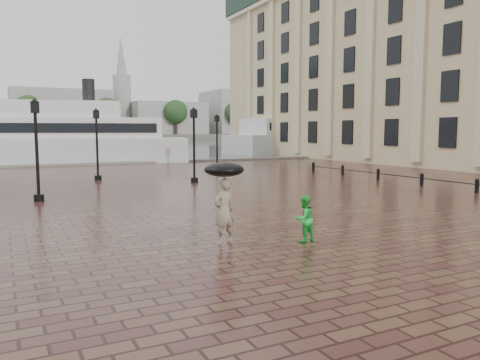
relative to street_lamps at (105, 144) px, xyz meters
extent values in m
plane|color=#3A1C1A|center=(1.60, -17.60, -2.33)|extent=(300.00, 300.00, 0.00)
plane|color=#475156|center=(1.60, 74.40, -2.33)|extent=(240.00, 240.00, 0.00)
cube|color=slate|center=(1.60, 14.40, -2.33)|extent=(80.00, 0.60, 0.30)
cube|color=#4C4C47|center=(1.60, 142.40, -1.33)|extent=(300.00, 60.00, 2.00)
cube|color=gray|center=(11.60, 132.40, 6.67)|extent=(30.00, 22.00, 14.00)
cube|color=gray|center=(46.60, 132.40, 5.17)|extent=(25.00, 22.00, 11.00)
cube|color=gray|center=(81.60, 132.40, 7.67)|extent=(35.00, 22.00, 16.00)
cylinder|color=gray|center=(31.60, 132.40, 9.67)|extent=(6.00, 6.00, 20.00)
cone|color=gray|center=(31.60, 132.40, 23.67)|extent=(5.00, 5.00, 18.00)
cylinder|color=#2D2119|center=(1.60, 120.40, 1.67)|extent=(1.00, 1.00, 8.00)
sphere|color=#223D1B|center=(1.60, 120.40, 7.17)|extent=(8.00, 8.00, 8.00)
cylinder|color=#2D2119|center=(24.10, 120.40, 1.67)|extent=(1.00, 1.00, 8.00)
sphere|color=#223D1B|center=(24.10, 120.40, 7.17)|extent=(8.00, 8.00, 8.00)
cylinder|color=#2D2119|center=(46.60, 120.40, 1.67)|extent=(1.00, 1.00, 8.00)
sphere|color=#223D1B|center=(46.60, 120.40, 7.17)|extent=(8.00, 8.00, 8.00)
cylinder|color=#2D2119|center=(69.10, 120.40, 1.67)|extent=(1.00, 1.00, 8.00)
sphere|color=#223D1B|center=(69.10, 120.40, 7.17)|extent=(8.00, 8.00, 8.00)
cylinder|color=#2D2119|center=(91.60, 120.40, 1.67)|extent=(1.00, 1.00, 8.00)
sphere|color=#223D1B|center=(91.60, 120.40, 7.17)|extent=(8.00, 8.00, 8.00)
cylinder|color=black|center=(15.60, -14.60, -2.03)|extent=(0.20, 0.20, 0.60)
sphere|color=black|center=(15.60, -14.60, -1.71)|extent=(0.22, 0.22, 0.22)
cylinder|color=black|center=(15.60, -11.10, -2.03)|extent=(0.20, 0.20, 0.60)
sphere|color=black|center=(15.60, -11.10, -1.71)|extent=(0.22, 0.22, 0.22)
cylinder|color=black|center=(15.60, -7.60, -2.03)|extent=(0.20, 0.20, 0.60)
sphere|color=black|center=(15.60, -7.60, -1.71)|extent=(0.22, 0.22, 0.22)
cylinder|color=black|center=(15.60, -4.10, -2.03)|extent=(0.20, 0.20, 0.60)
sphere|color=black|center=(15.60, -4.10, -1.71)|extent=(0.22, 0.22, 0.22)
cylinder|color=black|center=(15.60, -0.60, -2.03)|extent=(0.20, 0.20, 0.60)
sphere|color=black|center=(15.60, -0.60, -1.71)|extent=(0.22, 0.22, 0.22)
cylinder|color=black|center=(-4.40, -7.60, -2.18)|extent=(0.44, 0.44, 0.30)
cylinder|color=black|center=(-4.40, -7.60, -0.33)|extent=(0.14, 0.14, 4.00)
cube|color=black|center=(-4.40, -7.60, 1.82)|extent=(0.35, 0.35, 0.50)
sphere|color=beige|center=(-4.40, -7.60, 1.82)|extent=(0.28, 0.28, 0.28)
cylinder|color=black|center=(4.60, -3.60, -2.18)|extent=(0.44, 0.44, 0.30)
cylinder|color=black|center=(4.60, -3.60, -0.33)|extent=(0.14, 0.14, 4.00)
cube|color=black|center=(4.60, -3.60, 1.82)|extent=(0.35, 0.35, 0.50)
sphere|color=beige|center=(4.60, -3.60, 1.82)|extent=(0.28, 0.28, 0.28)
cylinder|color=black|center=(10.60, 6.40, -2.18)|extent=(0.44, 0.44, 0.30)
cylinder|color=black|center=(10.60, 6.40, -0.33)|extent=(0.14, 0.14, 4.00)
cube|color=black|center=(10.60, 6.40, 1.82)|extent=(0.35, 0.35, 0.50)
sphere|color=beige|center=(10.60, 6.40, 1.82)|extent=(0.28, 0.28, 0.28)
cylinder|color=black|center=(-0.40, 0.40, -2.18)|extent=(0.44, 0.44, 0.30)
cylinder|color=black|center=(-0.40, 0.40, -0.33)|extent=(0.14, 0.14, 4.00)
cube|color=black|center=(-0.40, 0.40, 1.82)|extent=(0.35, 0.35, 0.50)
sphere|color=beige|center=(-0.40, 0.40, 1.82)|extent=(0.28, 0.28, 0.28)
imported|color=gray|center=(-0.37, -18.54, -1.41)|extent=(0.74, 0.56, 1.83)
imported|color=green|center=(1.75, -19.35, -1.67)|extent=(0.70, 0.58, 1.32)
cube|color=silver|center=(-0.76, 19.40, -1.12)|extent=(25.77, 12.20, 2.41)
cube|color=silver|center=(-0.76, 19.40, 1.08)|extent=(20.71, 10.15, 2.00)
cube|color=silver|center=(-0.76, 19.40, 2.89)|extent=(12.81, 7.52, 1.60)
cylinder|color=black|center=(2.14, 18.63, 4.69)|extent=(1.20, 1.20, 2.41)
cube|color=black|center=(-1.44, 16.83, 1.08)|extent=(18.44, 4.95, 0.90)
cube|color=black|center=(-0.09, 21.97, 1.08)|extent=(18.44, 4.95, 0.90)
cube|color=silver|center=(34.58, 26.97, -1.03)|extent=(27.82, 11.90, 2.60)
cube|color=silver|center=(34.58, 26.97, 1.36)|extent=(22.35, 9.94, 2.17)
cube|color=silver|center=(34.58, 26.97, 3.30)|extent=(13.74, 7.53, 1.73)
cylinder|color=black|center=(37.76, 27.63, 5.25)|extent=(1.30, 1.30, 2.60)
cube|color=black|center=(35.16, 24.16, 1.36)|extent=(20.16, 4.31, 0.97)
cube|color=black|center=(33.99, 29.78, 1.36)|extent=(20.16, 4.31, 0.97)
cylinder|color=black|center=(-0.37, -18.54, -0.77)|extent=(0.02, 0.02, 0.95)
ellipsoid|color=black|center=(-0.37, -18.54, -0.26)|extent=(1.10, 1.10, 0.39)
camera|label=1|loc=(-5.75, -30.10, 0.80)|focal=35.00mm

